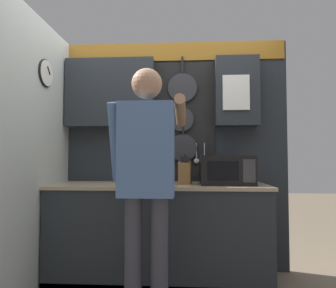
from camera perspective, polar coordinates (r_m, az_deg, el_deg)
ground_plane at (r=2.99m, az=-1.73°, el=-24.79°), size 14.00×14.00×0.00m
base_cabinet_counter at (r=2.85m, az=-1.72°, el=-16.59°), size 1.97×0.64×0.89m
back_wall_unit at (r=3.07m, az=-1.76°, el=2.91°), size 2.54×0.22×2.32m
side_wall at (r=2.68m, az=-24.42°, el=-1.49°), size 0.07×1.60×2.32m
microwave at (r=2.78m, az=11.07°, el=-4.87°), size 0.47×0.37×0.26m
knife_block at (r=2.75m, az=3.29°, el=-5.53°), size 0.13×0.16×0.28m
utensil_crock at (r=2.76m, az=-0.12°, el=-6.00°), size 0.11×0.11×0.31m
person at (r=2.09m, az=-4.06°, el=-4.72°), size 0.54×0.68×1.75m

